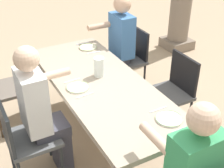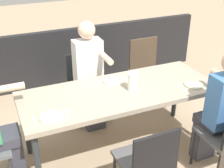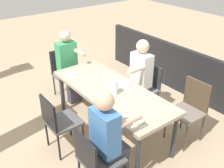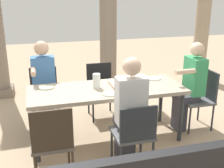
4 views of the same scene
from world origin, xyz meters
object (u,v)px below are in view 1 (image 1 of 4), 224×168
dining_table (101,88)px  water_pitcher (99,68)px  plate_0 (88,47)px  plate_1 (78,87)px  chair_mid_north (173,88)px  diner_man_white (117,45)px  diner_guest_third (42,110)px  chair_west_south (1,85)px  chair_west_north (130,56)px  chair_mid_south (23,136)px  plate_2 (169,119)px

dining_table → water_pitcher: water_pitcher is taller
plate_0 → plate_1: bearing=-30.6°
chair_mid_north → water_pitcher: water_pitcher is taller
diner_man_white → diner_guest_third: diner_guest_third is taller
plate_1 → plate_0: bearing=149.4°
chair_west_south → diner_man_white: size_ratio=0.70×
dining_table → water_pitcher: bearing=161.1°
diner_guest_third → water_pitcher: 0.73m
chair_mid_north → plate_1: 1.10m
dining_table → chair_west_north: bearing=134.2°
chair_mid_north → plate_0: bearing=-145.9°
chair_west_south → chair_mid_south: bearing=0.3°
dining_table → chair_mid_north: size_ratio=2.39×
chair_mid_north → water_pitcher: size_ratio=4.41×
chair_west_north → diner_guest_third: 1.72m
diner_guest_third → plate_1: 0.42m
diner_man_white → water_pitcher: size_ratio=6.70×
chair_west_north → chair_mid_south: size_ratio=1.01×
diner_man_white → plate_2: diner_man_white is taller
chair_mid_north → plate_1: (-0.12, -1.06, 0.26)m
chair_mid_south → plate_1: chair_mid_south is taller
dining_table → chair_mid_south: chair_mid_south is taller
diner_guest_third → plate_2: (0.67, 0.85, 0.06)m
chair_west_south → chair_mid_south: chair_west_south is taller
dining_table → plate_1: bearing=-93.7°
plate_2 → water_pitcher: (-0.91, -0.18, 0.08)m
diner_man_white → plate_0: 0.41m
chair_west_south → dining_table: bearing=46.0°
dining_table → diner_guest_third: size_ratio=1.56×
diner_man_white → plate_0: (0.02, -0.41, 0.06)m
chair_west_north → chair_west_south: bearing=-90.0°
plate_0 → water_pitcher: (0.66, -0.18, 0.08)m
chair_west_south → chair_mid_north: (0.91, 1.65, -0.03)m
dining_table → chair_mid_north: 0.85m
dining_table → plate_1: 0.25m
chair_west_south → water_pitcher: 1.14m
chair_west_south → chair_mid_north: chair_west_south is taller
chair_mid_south → plate_1: 0.66m
plate_1 → plate_2: 0.92m
chair_mid_south → diner_guest_third: bearing=90.8°
dining_table → plate_1: (-0.02, -0.24, 0.08)m
chair_mid_south → plate_1: bearing=101.9°
chair_west_south → water_pitcher: water_pitcher is taller
chair_west_south → diner_man_white: (-0.00, 1.45, 0.17)m
diner_guest_third → plate_0: size_ratio=6.44×
plate_0 → dining_table: bearing=-15.6°
dining_table → plate_0: bearing=164.4°
chair_west_north → plate_1: (0.78, -1.06, 0.26)m
chair_mid_south → plate_0: (-0.89, 1.04, 0.27)m
chair_mid_south → water_pitcher: (-0.24, 0.87, 0.35)m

